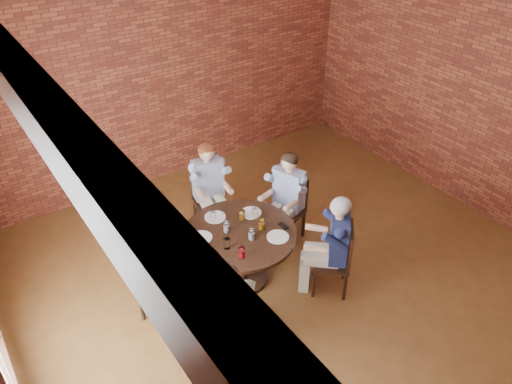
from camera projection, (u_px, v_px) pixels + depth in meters
floor at (306, 298)px, 6.02m from camera, size 7.00×7.00×0.00m
ceiling at (329, 6)px, 4.11m from camera, size 7.00×7.00×0.00m
wall_back at (163, 75)px, 7.45m from camera, size 7.00×0.00×7.00m
wall_right at (503, 104)px, 6.59m from camera, size 0.00×7.00×7.00m
ceiling_beam at (23, 85)px, 3.03m from camera, size 0.22×6.90×0.26m
dining_table at (240, 246)px, 5.99m from camera, size 1.35×1.35×0.75m
chair_a at (289, 205)px, 6.74m from camera, size 0.54×0.54×0.93m
diner_a at (286, 199)px, 6.59m from camera, size 0.78×0.71×1.32m
chair_b at (208, 195)px, 6.94m from camera, size 0.50×0.50×0.94m
diner_b at (210, 189)px, 6.78m from camera, size 0.65×0.74×1.33m
chair_c at (143, 276)px, 5.62m from camera, size 0.46×0.46×0.90m
diner_c at (148, 265)px, 5.56m from camera, size 0.69×0.60×1.27m
chair_d at (230, 325)px, 5.05m from camera, size 0.54×0.54×0.89m
diner_d at (230, 310)px, 5.03m from camera, size 0.74×0.75×1.25m
chair_e at (339, 256)px, 5.87m from camera, size 0.60×0.60×0.94m
diner_e at (333, 246)px, 5.80m from camera, size 0.83×0.83×1.33m
plate_a at (251, 213)px, 6.17m from camera, size 0.26×0.26×0.01m
plate_b at (215, 217)px, 6.10m from camera, size 0.26×0.26×0.01m
plate_c at (201, 238)px, 5.77m from camera, size 0.26×0.26×0.01m
plate_d at (278, 237)px, 5.78m from camera, size 0.26×0.26×0.01m
glass_a at (255, 213)px, 6.07m from camera, size 0.07×0.07×0.14m
glass_b at (242, 215)px, 6.03m from camera, size 0.07×0.07×0.14m
glass_c at (213, 217)px, 6.00m from camera, size 0.07×0.07×0.14m
glass_d at (226, 227)px, 5.83m from camera, size 0.07×0.07×0.14m
glass_e at (227, 243)px, 5.59m from camera, size 0.07×0.07×0.14m
glass_f at (242, 252)px, 5.46m from camera, size 0.07×0.07×0.14m
glass_g at (251, 234)px, 5.72m from camera, size 0.07×0.07×0.14m
glass_h at (262, 225)px, 5.87m from camera, size 0.07×0.07×0.14m
smartphone at (283, 226)px, 5.96m from camera, size 0.07×0.14×0.01m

